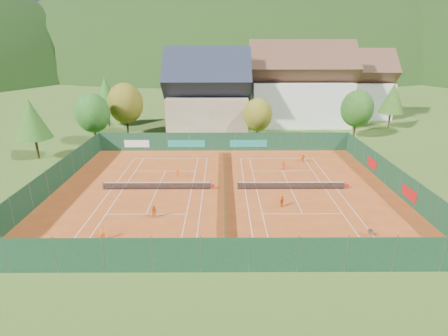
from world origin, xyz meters
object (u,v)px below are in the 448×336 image
at_px(hotel_block_a, 299,89).
at_px(player_right_far_a, 283,165).
at_px(player_left_near, 102,233).
at_px(player_left_mid, 154,212).
at_px(hotel_block_b, 352,88).
at_px(player_left_far, 177,173).
at_px(ball_hopper, 370,231).
at_px(player_right_near, 282,201).
at_px(chalet, 208,97).
at_px(player_right_far_b, 303,158).

height_order(hotel_block_a, player_right_far_a, hotel_block_a).
relative_size(player_left_near, player_left_mid, 1.03).
height_order(player_left_near, player_right_far_a, player_left_near).
bearing_deg(player_left_mid, hotel_block_b, 50.55).
bearing_deg(hotel_block_b, player_right_far_a, -120.52).
bearing_deg(player_left_far, ball_hopper, 171.32).
relative_size(hotel_block_a, player_right_near, 16.26).
bearing_deg(player_left_mid, ball_hopper, -14.06).
relative_size(hotel_block_a, player_left_far, 16.00).
bearing_deg(player_left_near, player_right_far_a, 34.64).
height_order(ball_hopper, player_right_near, player_right_near).
bearing_deg(hotel_block_a, ball_hopper, -93.57).
relative_size(ball_hopper, player_left_mid, 0.59).
distance_m(hotel_block_b, player_left_mid, 63.45).
xyz_separation_m(hotel_block_b, player_right_far_a, (-21.80, -36.98, -6.02)).
relative_size(chalet, ball_hopper, 20.25).
bearing_deg(hotel_block_a, player_right_far_b, -99.63).
xyz_separation_m(player_left_near, player_left_mid, (3.82, 4.09, -0.02)).
relative_size(ball_hopper, player_left_near, 0.57).
xyz_separation_m(hotel_block_a, player_right_far_b, (-4.41, -25.97, -6.75)).
relative_size(ball_hopper, player_right_far_a, 0.67).
relative_size(player_left_far, player_right_far_a, 1.13).
bearing_deg(player_left_near, player_left_far, 63.02).
distance_m(player_left_mid, player_right_far_b, 25.35).
height_order(player_left_mid, player_right_far_b, player_left_mid).
relative_size(hotel_block_a, player_right_far_a, 18.02).
distance_m(player_left_mid, player_left_far, 11.05).
bearing_deg(ball_hopper, hotel_block_a, 86.43).
height_order(player_right_far_a, player_right_far_b, player_right_far_b).
relative_size(player_left_near, player_right_near, 1.05).
relative_size(player_left_far, player_right_near, 1.02).
height_order(player_right_near, player_right_far_b, player_right_near).
xyz_separation_m(hotel_block_a, hotel_block_b, (14.00, 8.00, -0.76)).
xyz_separation_m(hotel_block_b, ball_hopper, (-16.93, -54.91, -6.06)).
xyz_separation_m(hotel_block_b, player_left_near, (-40.82, -55.30, -5.92)).
distance_m(player_left_near, player_right_near, 18.14).
height_order(player_left_far, player_right_near, player_left_far).
distance_m(ball_hopper, player_right_near, 9.27).
bearing_deg(ball_hopper, player_right_far_a, 105.21).
relative_size(player_left_far, player_right_far_b, 1.07).
bearing_deg(hotel_block_a, player_left_near, -119.55).
bearing_deg(ball_hopper, player_left_mid, 169.54).
bearing_deg(player_right_near, player_left_mid, 140.98).
distance_m(player_left_far, player_right_near, 14.85).
xyz_separation_m(chalet, player_right_near, (9.11, -34.79, -5.96)).
relative_size(player_left_mid, player_right_far_b, 1.08).
height_order(hotel_block_a, player_left_far, hotel_block_a).
bearing_deg(player_left_mid, player_right_far_a, 39.52).
distance_m(hotel_block_b, player_left_near, 68.99).
bearing_deg(hotel_block_a, player_right_far_a, -105.07).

